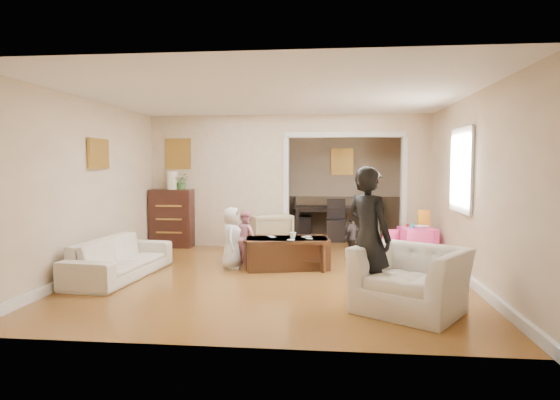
# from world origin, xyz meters

# --- Properties ---
(floor) EXTENTS (7.00, 7.00, 0.00)m
(floor) POSITION_xyz_m (0.00, 0.00, 0.00)
(floor) COLOR #A8692B
(floor) RESTS_ON ground
(partition_left) EXTENTS (2.75, 0.18, 2.60)m
(partition_left) POSITION_xyz_m (-1.38, 1.80, 1.30)
(partition_left) COLOR beige
(partition_left) RESTS_ON ground
(partition_right) EXTENTS (0.55, 0.18, 2.60)m
(partition_right) POSITION_xyz_m (2.48, 1.80, 1.30)
(partition_right) COLOR beige
(partition_right) RESTS_ON ground
(partition_header) EXTENTS (2.22, 0.18, 0.35)m
(partition_header) POSITION_xyz_m (1.10, 1.80, 2.42)
(partition_header) COLOR beige
(partition_header) RESTS_ON partition_right
(window_pane) EXTENTS (0.03, 0.95, 1.10)m
(window_pane) POSITION_xyz_m (2.73, -0.40, 1.55)
(window_pane) COLOR white
(window_pane) RESTS_ON ground
(framed_art_partition) EXTENTS (0.45, 0.03, 0.55)m
(framed_art_partition) POSITION_xyz_m (-2.20, 1.70, 1.85)
(framed_art_partition) COLOR brown
(framed_art_partition) RESTS_ON partition_left
(framed_art_sofa_wall) EXTENTS (0.03, 0.55, 0.40)m
(framed_art_sofa_wall) POSITION_xyz_m (-2.71, -0.60, 1.80)
(framed_art_sofa_wall) COLOR brown
(framed_art_alcove) EXTENTS (0.45, 0.03, 0.55)m
(framed_art_alcove) POSITION_xyz_m (1.10, 3.44, 1.70)
(framed_art_alcove) COLOR brown
(sofa) EXTENTS (0.93, 2.00, 0.57)m
(sofa) POSITION_xyz_m (-2.20, -1.05, 0.28)
(sofa) COLOR beige
(sofa) RESTS_ON ground
(armchair_back) EXTENTS (1.03, 1.04, 0.71)m
(armchair_back) POSITION_xyz_m (-0.35, 1.40, 0.35)
(armchair_back) COLOR tan
(armchair_back) RESTS_ON ground
(armchair_front) EXTENTS (1.46, 1.42, 0.72)m
(armchair_front) POSITION_xyz_m (1.71, -2.29, 0.36)
(armchair_front) COLOR beige
(armchair_front) RESTS_ON ground
(dresser) EXTENTS (0.83, 0.47, 1.14)m
(dresser) POSITION_xyz_m (-2.30, 1.59, 0.57)
(dresser) COLOR black
(dresser) RESTS_ON ground
(table_lamp) EXTENTS (0.22, 0.22, 0.36)m
(table_lamp) POSITION_xyz_m (-2.30, 1.59, 1.32)
(table_lamp) COLOR #EEE2C2
(table_lamp) RESTS_ON dresser
(potted_plant) EXTENTS (0.28, 0.25, 0.32)m
(potted_plant) POSITION_xyz_m (-2.10, 1.59, 1.30)
(potted_plant) COLOR #3C6E31
(potted_plant) RESTS_ON dresser
(coffee_table) EXTENTS (1.39, 0.92, 0.48)m
(coffee_table) POSITION_xyz_m (0.15, -0.19, 0.24)
(coffee_table) COLOR #361C11
(coffee_table) RESTS_ON ground
(coffee_cup) EXTENTS (0.13, 0.13, 0.10)m
(coffee_cup) POSITION_xyz_m (0.25, -0.24, 0.53)
(coffee_cup) COLOR silver
(coffee_cup) RESTS_ON coffee_table
(play_table) EXTENTS (0.65, 0.65, 0.54)m
(play_table) POSITION_xyz_m (2.34, 0.81, 0.27)
(play_table) COLOR #FF4399
(play_table) RESTS_ON ground
(cereal_box) EXTENTS (0.21, 0.10, 0.30)m
(cereal_box) POSITION_xyz_m (2.46, 0.91, 0.69)
(cereal_box) COLOR yellow
(cereal_box) RESTS_ON play_table
(cyan_cup) EXTENTS (0.08, 0.08, 0.08)m
(cyan_cup) POSITION_xyz_m (2.24, 0.76, 0.58)
(cyan_cup) COLOR #259EBB
(cyan_cup) RESTS_ON play_table
(toy_block) EXTENTS (0.10, 0.09, 0.05)m
(toy_block) POSITION_xyz_m (2.22, 0.93, 0.56)
(toy_block) COLOR #B42216
(toy_block) RESTS_ON play_table
(play_bowl) EXTENTS (0.26, 0.26, 0.06)m
(play_bowl) POSITION_xyz_m (2.39, 0.69, 0.57)
(play_bowl) COLOR silver
(play_bowl) RESTS_ON play_table
(dining_table) EXTENTS (2.09, 1.32, 0.69)m
(dining_table) POSITION_xyz_m (0.96, 3.22, 0.35)
(dining_table) COLOR black
(dining_table) RESTS_ON ground
(adult_person) EXTENTS (0.70, 0.68, 1.62)m
(adult_person) POSITION_xyz_m (1.25, -2.17, 0.81)
(adult_person) COLOR black
(adult_person) RESTS_ON ground
(child_kneel_a) EXTENTS (0.34, 0.49, 0.97)m
(child_kneel_a) POSITION_xyz_m (-0.70, -0.34, 0.49)
(child_kneel_a) COLOR silver
(child_kneel_a) RESTS_ON ground
(child_kneel_b) EXTENTS (0.52, 0.54, 0.88)m
(child_kneel_b) POSITION_xyz_m (-0.55, 0.11, 0.44)
(child_kneel_b) COLOR pink
(child_kneel_b) RESTS_ON ground
(child_toddler) EXTENTS (0.42, 0.48, 0.77)m
(child_toddler) POSITION_xyz_m (1.20, 0.56, 0.39)
(child_toddler) COLOR black
(child_toddler) RESTS_ON ground
(craft_papers) EXTENTS (0.74, 0.48, 0.00)m
(craft_papers) POSITION_xyz_m (0.24, -0.16, 0.48)
(craft_papers) COLOR white
(craft_papers) RESTS_ON coffee_table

